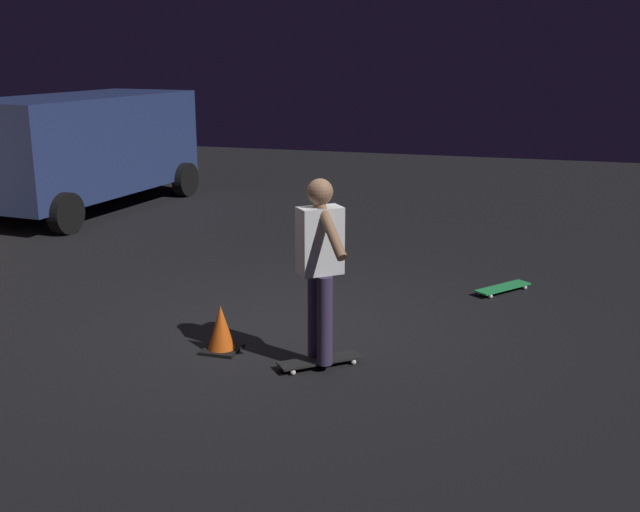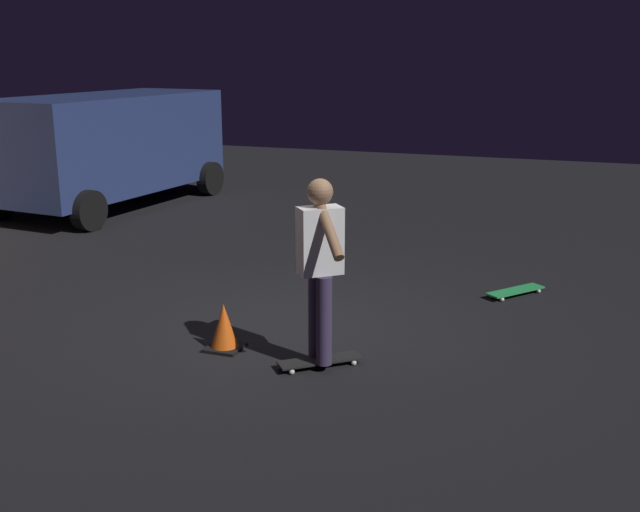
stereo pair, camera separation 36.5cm
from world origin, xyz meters
TOP-DOWN VIEW (x-y plane):
  - ground_plane at (0.00, 0.00)m, footprint 28.00×28.00m
  - parked_van at (4.89, 5.50)m, footprint 4.77×2.59m
  - skateboard_ridden at (-0.85, -0.65)m, footprint 0.65×0.73m
  - skateboard_spare at (1.91, -2.10)m, footprint 0.74×0.64m
  - skater at (-0.85, -0.65)m, footprint 0.81×0.70m
  - traffic_cone at (-0.77, 0.37)m, footprint 0.34×0.34m

SIDE VIEW (x-z plane):
  - ground_plane at x=0.00m, z-range 0.00..0.00m
  - skateboard_ridden at x=-0.85m, z-range 0.02..0.09m
  - skateboard_spare at x=1.91m, z-range 0.02..0.09m
  - traffic_cone at x=-0.77m, z-range -0.02..0.44m
  - skater at x=-0.85m, z-range 0.20..1.87m
  - parked_van at x=4.89m, z-range 0.15..2.18m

